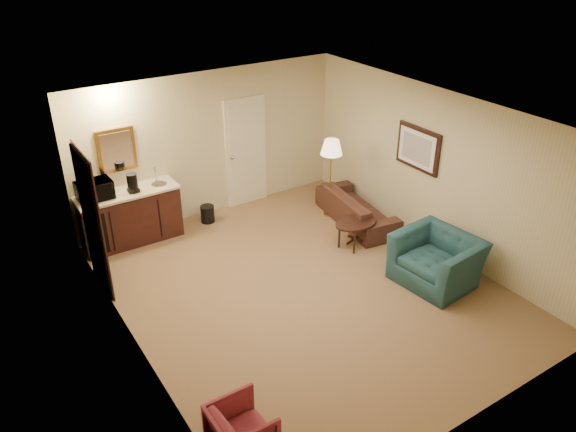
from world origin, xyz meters
name	(u,v)px	position (x,y,z in m)	size (l,w,h in m)	color
ground	(305,288)	(0.00, 0.00, 0.00)	(6.00, 6.00, 0.00)	olive
room_walls	(271,165)	(-0.10, 0.77, 1.72)	(5.02, 6.01, 2.61)	beige
wetbar_cabinet	(131,217)	(-1.65, 2.72, 0.46)	(1.64, 0.58, 0.92)	#341410
sofa	(357,203)	(1.95, 1.21, 0.36)	(1.85, 0.54, 0.72)	black
teal_armchair	(438,252)	(1.74, -0.90, 0.50)	(1.14, 0.74, 1.00)	#1E484C
rose_chair_near	(242,428)	(-2.15, -2.00, 0.30)	(0.59, 0.55, 0.61)	maroon
coffee_table	(355,233)	(1.41, 0.58, 0.22)	(0.75, 0.51, 0.43)	black
floor_lamp	(330,178)	(1.70, 1.69, 0.73)	(0.39, 0.39, 1.46)	#AF943A
waste_bin	(207,214)	(-0.30, 2.65, 0.15)	(0.25, 0.25, 0.31)	black
microwave	(94,188)	(-2.15, 2.72, 1.10)	(0.54, 0.30, 0.37)	black
coffee_maker	(132,183)	(-1.56, 2.64, 1.08)	(0.17, 0.17, 0.32)	black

